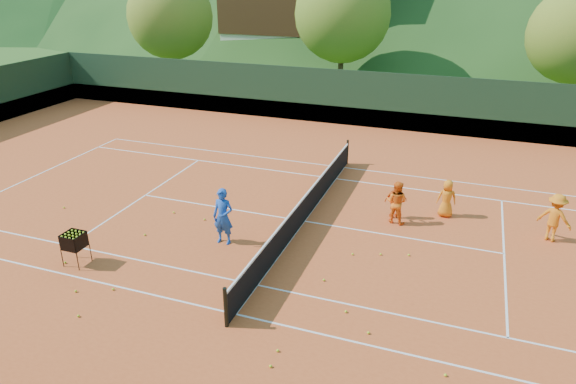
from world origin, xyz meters
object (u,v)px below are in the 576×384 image
(student_b, at_px, (396,200))
(chalet_mid, at_px, (500,7))
(coach, at_px, (223,217))
(ball_hopper, at_px, (74,241))
(student_c, at_px, (447,198))
(tennis_net, at_px, (304,208))
(student_d, at_px, (555,218))
(student_a, at_px, (396,202))

(student_b, distance_m, chalet_mid, 33.09)
(coach, distance_m, ball_hopper, 4.35)
(student_c, distance_m, chalet_mid, 32.25)
(student_b, bearing_deg, coach, 14.03)
(coach, height_order, chalet_mid, chalet_mid)
(student_b, bearing_deg, tennis_net, 2.11)
(student_d, height_order, tennis_net, student_d)
(student_c, distance_m, student_d, 3.37)
(tennis_net, bearing_deg, ball_hopper, -137.79)
(tennis_net, bearing_deg, student_b, 25.30)
(tennis_net, relative_size, chalet_mid, 0.95)
(student_c, bearing_deg, ball_hopper, 25.16)
(student_d, bearing_deg, student_a, 28.00)
(student_b, distance_m, ball_hopper, 10.33)
(student_d, xyz_separation_m, chalet_mid, (-1.79, 32.57, 4.18))
(coach, relative_size, student_d, 1.15)
(tennis_net, height_order, chalet_mid, chalet_mid)
(coach, distance_m, chalet_mid, 37.34)
(coach, height_order, student_c, coach)
(ball_hopper, bearing_deg, student_b, 37.11)
(tennis_net, bearing_deg, student_d, 10.40)
(coach, xyz_separation_m, student_a, (4.83, 3.27, -0.16))
(student_a, height_order, student_c, student_a)
(ball_hopper, bearing_deg, tennis_net, 42.21)
(coach, height_order, student_b, coach)
(chalet_mid, bearing_deg, ball_hopper, -106.32)
(student_b, bearing_deg, student_c, -179.25)
(student_a, xyz_separation_m, student_b, (-0.07, 0.34, -0.09))
(student_a, relative_size, chalet_mid, 0.12)
(student_a, xyz_separation_m, chalet_mid, (3.08, 33.00, 4.23))
(tennis_net, relative_size, ball_hopper, 12.07)
(coach, distance_m, student_c, 7.73)
(student_d, bearing_deg, student_b, 23.95)
(student_a, height_order, ball_hopper, student_a)
(student_a, distance_m, chalet_mid, 33.41)
(student_c, distance_m, ball_hopper, 12.08)
(student_a, height_order, tennis_net, student_a)
(ball_hopper, bearing_deg, chalet_mid, 73.68)
(tennis_net, bearing_deg, chalet_mid, 79.99)
(coach, height_order, tennis_net, coach)
(coach, height_order, student_a, coach)
(student_d, distance_m, tennis_net, 7.92)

